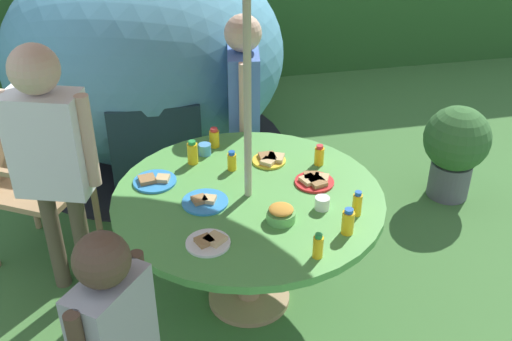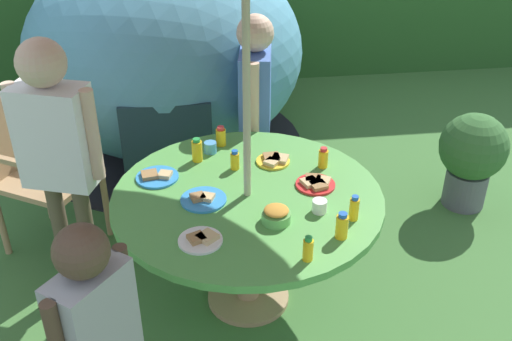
{
  "view_description": "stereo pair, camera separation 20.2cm",
  "coord_description": "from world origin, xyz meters",
  "px_view_note": "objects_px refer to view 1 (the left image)",
  "views": [
    {
      "loc": [
        -0.48,
        -2.42,
        2.31
      ],
      "look_at": [
        0.05,
        0.04,
        0.79
      ],
      "focal_mm": 42.18,
      "sensor_mm": 36.0,
      "label": 1
    },
    {
      "loc": [
        -0.28,
        -2.45,
        2.31
      ],
      "look_at": [
        0.05,
        0.04,
        0.79
      ],
      "focal_mm": 42.18,
      "sensor_mm": 36.0,
      "label": 2
    }
  ],
  "objects_px": {
    "child_in_blue_shirt": "(244,91)",
    "plate_back_edge": "(209,242)",
    "child_in_white_shirt": "(49,144)",
    "snack_bowl": "(281,214)",
    "wooden_chair": "(21,175)",
    "plate_near_left": "(270,159)",
    "cup_far": "(322,203)",
    "juice_bottle_far_right": "(319,155)",
    "juice_bottle_mid_right": "(232,161)",
    "juice_bottle_center_back": "(214,138)",
    "dome_tent": "(145,55)",
    "plate_near_right": "(205,201)",
    "garden_table": "(248,211)",
    "plate_mid_left": "(154,181)",
    "plate_center_front": "(314,181)",
    "juice_bottle_front_edge": "(318,246)",
    "juice_bottle_spot_a": "(193,153)",
    "potted_plant": "(456,146)",
    "juice_bottle_far_left": "(348,222)",
    "juice_bottle_spot_b": "(357,204)",
    "cup_near": "(205,149)",
    "child_in_grey_shirt": "(113,330)"
  },
  "relations": [
    {
      "from": "plate_back_edge",
      "to": "juice_bottle_far_right",
      "type": "distance_m",
      "value": 0.88
    },
    {
      "from": "juice_bottle_mid_right",
      "to": "child_in_grey_shirt",
      "type": "bearing_deg",
      "value": -119.98
    },
    {
      "from": "dome_tent",
      "to": "potted_plant",
      "type": "height_order",
      "value": "dome_tent"
    },
    {
      "from": "dome_tent",
      "to": "plate_mid_left",
      "type": "distance_m",
      "value": 1.65
    },
    {
      "from": "child_in_white_shirt",
      "to": "wooden_chair",
      "type": "bearing_deg",
      "value": 142.33
    },
    {
      "from": "juice_bottle_far_right",
      "to": "juice_bottle_mid_right",
      "type": "xyz_separation_m",
      "value": [
        -0.46,
        0.04,
        -0.0
      ]
    },
    {
      "from": "juice_bottle_spot_b",
      "to": "plate_back_edge",
      "type": "bearing_deg",
      "value": -173.84
    },
    {
      "from": "juice_bottle_far_right",
      "to": "juice_bottle_mid_right",
      "type": "bearing_deg",
      "value": 174.72
    },
    {
      "from": "child_in_white_shirt",
      "to": "juice_bottle_center_back",
      "type": "bearing_deg",
      "value": 32.58
    },
    {
      "from": "potted_plant",
      "to": "plate_back_edge",
      "type": "xyz_separation_m",
      "value": [
        -1.81,
        -1.08,
        0.31
      ]
    },
    {
      "from": "plate_center_front",
      "to": "juice_bottle_center_back",
      "type": "xyz_separation_m",
      "value": [
        -0.44,
        0.49,
        0.04
      ]
    },
    {
      "from": "plate_near_right",
      "to": "plate_near_left",
      "type": "bearing_deg",
      "value": 38.89
    },
    {
      "from": "juice_bottle_far_left",
      "to": "cup_far",
      "type": "distance_m",
      "value": 0.21
    },
    {
      "from": "juice_bottle_far_right",
      "to": "juice_bottle_center_back",
      "type": "bearing_deg",
      "value": 148.64
    },
    {
      "from": "dome_tent",
      "to": "plate_center_front",
      "type": "relative_size",
      "value": 10.46
    },
    {
      "from": "juice_bottle_front_edge",
      "to": "cup_near",
      "type": "bearing_deg",
      "value": 109.39
    },
    {
      "from": "plate_near_right",
      "to": "juice_bottle_far_right",
      "type": "height_order",
      "value": "juice_bottle_far_right"
    },
    {
      "from": "wooden_chair",
      "to": "juice_bottle_far_right",
      "type": "distance_m",
      "value": 1.68
    },
    {
      "from": "child_in_blue_shirt",
      "to": "plate_back_edge",
      "type": "height_order",
      "value": "child_in_blue_shirt"
    },
    {
      "from": "child_in_grey_shirt",
      "to": "plate_mid_left",
      "type": "height_order",
      "value": "child_in_grey_shirt"
    },
    {
      "from": "potted_plant",
      "to": "plate_mid_left",
      "type": "bearing_deg",
      "value": -165.4
    },
    {
      "from": "plate_mid_left",
      "to": "juice_bottle_spot_a",
      "type": "height_order",
      "value": "juice_bottle_spot_a"
    },
    {
      "from": "juice_bottle_spot_b",
      "to": "cup_near",
      "type": "bearing_deg",
      "value": 130.51
    },
    {
      "from": "juice_bottle_far_right",
      "to": "cup_far",
      "type": "relative_size",
      "value": 1.63
    },
    {
      "from": "plate_near_left",
      "to": "plate_near_right",
      "type": "bearing_deg",
      "value": -141.11
    },
    {
      "from": "cup_far",
      "to": "snack_bowl",
      "type": "bearing_deg",
      "value": -166.3
    },
    {
      "from": "juice_bottle_far_left",
      "to": "juice_bottle_center_back",
      "type": "distance_m",
      "value": 1.03
    },
    {
      "from": "juice_bottle_far_left",
      "to": "juice_bottle_spot_a",
      "type": "distance_m",
      "value": 0.97
    },
    {
      "from": "child_in_blue_shirt",
      "to": "plate_back_edge",
      "type": "relative_size",
      "value": 6.64
    },
    {
      "from": "dome_tent",
      "to": "cup_near",
      "type": "height_order",
      "value": "dome_tent"
    },
    {
      "from": "plate_center_front",
      "to": "wooden_chair",
      "type": "bearing_deg",
      "value": 156.78
    },
    {
      "from": "wooden_chair",
      "to": "juice_bottle_far_left",
      "type": "distance_m",
      "value": 1.89
    },
    {
      "from": "dome_tent",
      "to": "juice_bottle_center_back",
      "type": "height_order",
      "value": "dome_tent"
    },
    {
      "from": "wooden_chair",
      "to": "cup_near",
      "type": "height_order",
      "value": "wooden_chair"
    },
    {
      "from": "juice_bottle_spot_a",
      "to": "plate_near_left",
      "type": "bearing_deg",
      "value": -10.24
    },
    {
      "from": "juice_bottle_far_left",
      "to": "juice_bottle_spot_b",
      "type": "bearing_deg",
      "value": 54.41
    },
    {
      "from": "plate_near_left",
      "to": "juice_bottle_spot_b",
      "type": "bearing_deg",
      "value": -63.4
    },
    {
      "from": "wooden_chair",
      "to": "plate_near_left",
      "type": "height_order",
      "value": "wooden_chair"
    },
    {
      "from": "wooden_chair",
      "to": "plate_center_front",
      "type": "height_order",
      "value": "wooden_chair"
    },
    {
      "from": "child_in_white_shirt",
      "to": "snack_bowl",
      "type": "relative_size",
      "value": 10.43
    },
    {
      "from": "garden_table",
      "to": "plate_center_front",
      "type": "relative_size",
      "value": 6.69
    },
    {
      "from": "juice_bottle_front_edge",
      "to": "cup_far",
      "type": "bearing_deg",
      "value": 69.45
    },
    {
      "from": "dome_tent",
      "to": "juice_bottle_spot_b",
      "type": "xyz_separation_m",
      "value": [
        0.85,
        -2.13,
        -0.02
      ]
    },
    {
      "from": "child_in_blue_shirt",
      "to": "child_in_white_shirt",
      "type": "relative_size",
      "value": 0.92
    },
    {
      "from": "garden_table",
      "to": "child_in_white_shirt",
      "type": "bearing_deg",
      "value": 161.02
    },
    {
      "from": "snack_bowl",
      "to": "juice_bottle_front_edge",
      "type": "bearing_deg",
      "value": -73.03
    },
    {
      "from": "garden_table",
      "to": "juice_bottle_mid_right",
      "type": "bearing_deg",
      "value": 97.92
    },
    {
      "from": "plate_mid_left",
      "to": "plate_center_front",
      "type": "relative_size",
      "value": 1.1
    },
    {
      "from": "child_in_blue_shirt",
      "to": "dome_tent",
      "type": "bearing_deg",
      "value": -139.83
    },
    {
      "from": "juice_bottle_center_back",
      "to": "dome_tent",
      "type": "bearing_deg",
      "value": 102.78
    }
  ]
}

